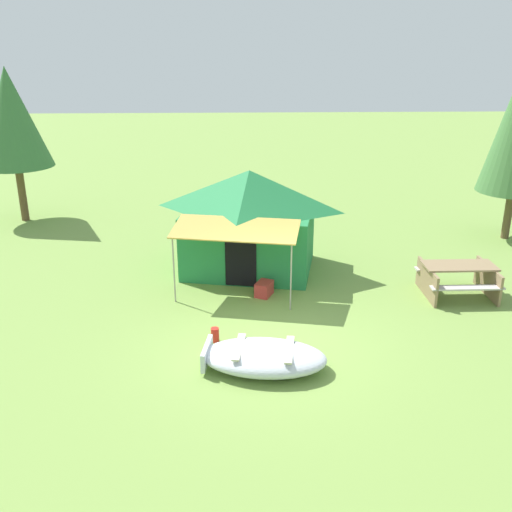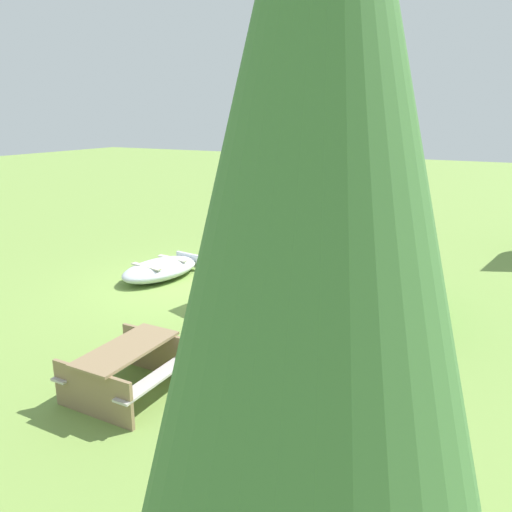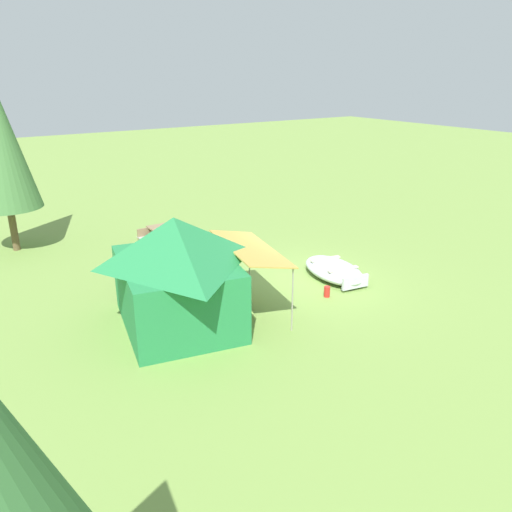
{
  "view_description": "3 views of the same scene",
  "coord_description": "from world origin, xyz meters",
  "px_view_note": "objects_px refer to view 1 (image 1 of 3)",
  "views": [
    {
      "loc": [
        -0.67,
        -10.18,
        5.61
      ],
      "look_at": [
        -0.22,
        1.7,
        1.19
      ],
      "focal_mm": 40.46,
      "sensor_mm": 36.0,
      "label": 1
    },
    {
      "loc": [
        9.72,
        7.03,
        4.12
      ],
      "look_at": [
        0.32,
        2.07,
        1.12
      ],
      "focal_mm": 35.42,
      "sensor_mm": 36.0,
      "label": 2
    },
    {
      "loc": [
        -10.32,
        8.46,
        5.68
      ],
      "look_at": [
        0.34,
        1.35,
        0.99
      ],
      "focal_mm": 35.66,
      "sensor_mm": 36.0,
      "label": 3
    }
  ],
  "objects_px": {
    "beached_rowboat": "(263,357)",
    "canvas_cabin_tent": "(249,219)",
    "picnic_table": "(458,276)",
    "cooler_box": "(264,289)",
    "fuel_can": "(215,335)",
    "pine_tree_back_left": "(11,118)"
  },
  "relations": [
    {
      "from": "cooler_box",
      "to": "canvas_cabin_tent",
      "type": "bearing_deg",
      "value": 99.6
    },
    {
      "from": "picnic_table",
      "to": "cooler_box",
      "type": "distance_m",
      "value": 4.55
    },
    {
      "from": "picnic_table",
      "to": "cooler_box",
      "type": "relative_size",
      "value": 3.52
    },
    {
      "from": "beached_rowboat",
      "to": "picnic_table",
      "type": "relative_size",
      "value": 1.48
    },
    {
      "from": "canvas_cabin_tent",
      "to": "cooler_box",
      "type": "relative_size",
      "value": 9.15
    },
    {
      "from": "cooler_box",
      "to": "fuel_can",
      "type": "xyz_separation_m",
      "value": [
        -1.09,
        -2.19,
        -0.02
      ]
    },
    {
      "from": "beached_rowboat",
      "to": "cooler_box",
      "type": "height_order",
      "value": "beached_rowboat"
    },
    {
      "from": "pine_tree_back_left",
      "to": "picnic_table",
      "type": "bearing_deg",
      "value": -28.28
    },
    {
      "from": "beached_rowboat",
      "to": "canvas_cabin_tent",
      "type": "relative_size",
      "value": 0.57
    },
    {
      "from": "fuel_can",
      "to": "pine_tree_back_left",
      "type": "relative_size",
      "value": 0.06
    },
    {
      "from": "fuel_can",
      "to": "pine_tree_back_left",
      "type": "height_order",
      "value": "pine_tree_back_left"
    },
    {
      "from": "canvas_cabin_tent",
      "to": "picnic_table",
      "type": "xyz_separation_m",
      "value": [
        4.83,
        -1.87,
        -0.89
      ]
    },
    {
      "from": "canvas_cabin_tent",
      "to": "cooler_box",
      "type": "distance_m",
      "value": 2.12
    },
    {
      "from": "cooler_box",
      "to": "pine_tree_back_left",
      "type": "relative_size",
      "value": 0.1
    },
    {
      "from": "picnic_table",
      "to": "pine_tree_back_left",
      "type": "relative_size",
      "value": 0.34
    },
    {
      "from": "picnic_table",
      "to": "fuel_can",
      "type": "bearing_deg",
      "value": -159.93
    },
    {
      "from": "beached_rowboat",
      "to": "cooler_box",
      "type": "bearing_deg",
      "value": 86.76
    },
    {
      "from": "beached_rowboat",
      "to": "pine_tree_back_left",
      "type": "relative_size",
      "value": 0.5
    },
    {
      "from": "beached_rowboat",
      "to": "cooler_box",
      "type": "relative_size",
      "value": 5.23
    },
    {
      "from": "canvas_cabin_tent",
      "to": "beached_rowboat",
      "type": "bearing_deg",
      "value": -88.74
    },
    {
      "from": "canvas_cabin_tent",
      "to": "picnic_table",
      "type": "relative_size",
      "value": 2.6
    },
    {
      "from": "canvas_cabin_tent",
      "to": "fuel_can",
      "type": "relative_size",
      "value": 14.69
    }
  ]
}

